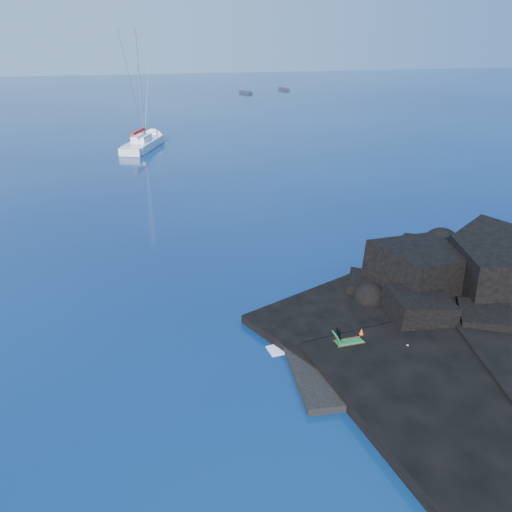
{
  "coord_description": "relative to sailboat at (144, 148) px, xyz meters",
  "views": [
    {
      "loc": [
        -6.29,
        -16.68,
        14.08
      ],
      "look_at": [
        1.03,
        9.65,
        2.0
      ],
      "focal_mm": 35.0,
      "sensor_mm": 36.0,
      "label": 1
    }
  ],
  "objects": [
    {
      "name": "distant_boat_b",
      "position": [
        43.9,
        70.65,
        0.0
      ],
      "size": [
        2.05,
        4.58,
        0.59
      ],
      "primitive_type": "cube",
      "rotation": [
        0.0,
        0.0,
        0.16
      ],
      "color": "#2B2B30",
      "rests_on": "ground"
    },
    {
      "name": "surf_foam",
      "position": [
        7.75,
        -48.51,
        0.0
      ],
      "size": [
        10.0,
        8.0,
        0.06
      ],
      "primitive_type": null,
      "color": "white",
      "rests_on": "ground"
    },
    {
      "name": "sailboat",
      "position": [
        0.0,
        0.0,
        0.0
      ],
      "size": [
        8.29,
        14.28,
        14.93
      ],
      "primitive_type": null,
      "rotation": [
        0.0,
        0.0,
        -0.4
      ],
      "color": "silver",
      "rests_on": "ground"
    },
    {
      "name": "ground",
      "position": [
        2.75,
        -53.51,
        0.0
      ],
      "size": [
        400.0,
        400.0,
        0.0
      ],
      "primitive_type": "plane",
      "color": "#040F3F",
      "rests_on": "ground"
    },
    {
      "name": "distant_boat_a",
      "position": [
        31.13,
        64.61,
        0.0
      ],
      "size": [
        2.79,
        4.6,
        0.59
      ],
      "primitive_type": "cube",
      "rotation": [
        0.0,
        0.0,
        0.35
      ],
      "color": "#29292E",
      "rests_on": "ground"
    },
    {
      "name": "sunbather",
      "position": [
        8.26,
        -52.83,
        0.53
      ],
      "size": [
        1.85,
        0.79,
        0.26
      ],
      "primitive_type": null,
      "rotation": [
        0.0,
        0.0,
        -0.18
      ],
      "color": "#E29276",
      "rests_on": "towel"
    },
    {
      "name": "towel",
      "position": [
        8.26,
        -52.83,
        0.37
      ],
      "size": [
        2.02,
        1.22,
        0.05
      ],
      "primitive_type": "cube",
      "rotation": [
        0.0,
        0.0,
        -0.18
      ],
      "color": "white",
      "rests_on": "beach"
    },
    {
      "name": "marker_cone",
      "position": [
        7.05,
        -51.46,
        0.66
      ],
      "size": [
        0.5,
        0.5,
        0.61
      ],
      "primitive_type": "cone",
      "rotation": [
        0.0,
        0.0,
        0.31
      ],
      "color": "#ED4D0C",
      "rests_on": "beach"
    },
    {
      "name": "deck_chair",
      "position": [
        6.17,
        -51.93,
        0.86
      ],
      "size": [
        1.48,
        0.66,
        1.01
      ],
      "primitive_type": null,
      "rotation": [
        0.0,
        0.0,
        0.01
      ],
      "color": "#186D36",
      "rests_on": "beach"
    },
    {
      "name": "headland",
      "position": [
        15.75,
        -50.51,
        0.0
      ],
      "size": [
        24.0,
        24.0,
        3.6
      ],
      "primitive_type": null,
      "color": "black",
      "rests_on": "ground"
    },
    {
      "name": "beach",
      "position": [
        7.25,
        -53.01,
        0.0
      ],
      "size": [
        9.08,
        6.86,
        0.7
      ],
      "primitive_type": "cube",
      "rotation": [
        0.0,
        0.0,
        -0.1
      ],
      "color": "black",
      "rests_on": "ground"
    }
  ]
}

